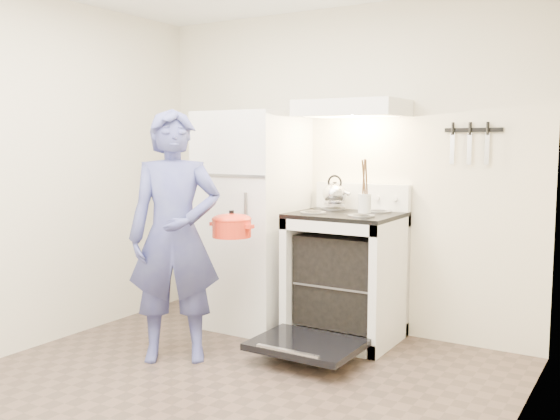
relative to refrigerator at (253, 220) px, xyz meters
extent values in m
plane|color=#503E35|center=(0.58, -1.45, -0.85)|extent=(3.60, 3.60, 0.00)
cube|color=beige|center=(0.58, 0.35, 0.40)|extent=(3.20, 0.02, 2.50)
cube|color=white|center=(0.00, 0.00, 0.00)|extent=(0.70, 0.70, 1.70)
cube|color=white|center=(0.81, 0.02, -0.39)|extent=(0.76, 0.65, 0.92)
cube|color=black|center=(0.81, 0.02, 0.09)|extent=(0.76, 0.65, 0.03)
cube|color=white|center=(0.81, 0.31, 0.20)|extent=(0.76, 0.07, 0.20)
cube|color=black|center=(0.81, -0.57, -0.72)|extent=(0.70, 0.54, 0.04)
cube|color=slate|center=(0.81, 0.02, -0.41)|extent=(0.60, 0.52, 0.01)
cube|color=white|center=(0.81, 0.10, 0.86)|extent=(0.76, 0.50, 0.12)
cube|color=black|center=(1.63, 0.33, 0.70)|extent=(0.40, 0.02, 0.03)
cylinder|color=#85664B|center=(0.83, -0.06, -0.40)|extent=(0.32, 0.32, 0.02)
cylinder|color=silver|center=(1.02, -0.13, 0.20)|extent=(0.09, 0.09, 0.13)
imported|color=navy|center=(0.02, -0.95, -0.01)|extent=(0.73, 0.68, 1.68)
camera|label=1|loc=(2.75, -4.10, 0.62)|focal=40.00mm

